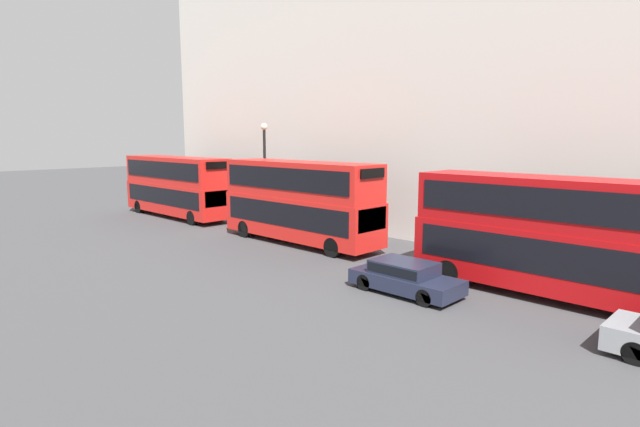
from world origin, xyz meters
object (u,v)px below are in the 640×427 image
at_px(car_hatchback, 405,276).
at_px(bus_third_in_queue, 176,184).
at_px(bus_second_in_queue, 300,199).
at_px(bus_leading, 555,232).

bearing_deg(car_hatchback, bus_third_in_queue, 81.57).
height_order(bus_second_in_queue, bus_third_in_queue, bus_second_in_queue).
xyz_separation_m(bus_second_in_queue, car_hatchback, (-3.40, -9.52, -1.86)).
bearing_deg(bus_leading, bus_third_in_queue, 90.00).
xyz_separation_m(bus_leading, bus_third_in_queue, (-0.00, 27.15, -0.01)).
height_order(bus_leading, bus_third_in_queue, bus_leading).
distance_m(bus_third_in_queue, car_hatchback, 23.25).
distance_m(bus_leading, bus_third_in_queue, 27.15).
xyz_separation_m(bus_third_in_queue, car_hatchback, (-3.40, -22.93, -1.80)).
distance_m(bus_leading, car_hatchback, 5.71).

